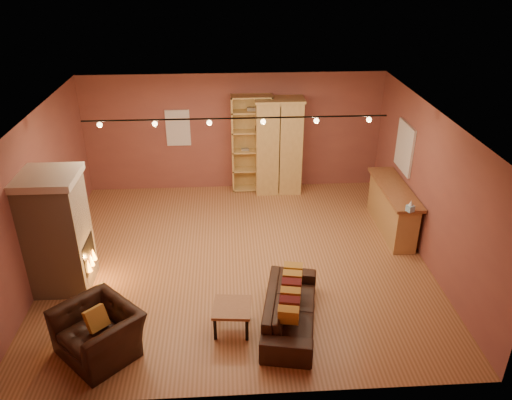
{
  "coord_description": "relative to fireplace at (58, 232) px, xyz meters",
  "views": [
    {
      "loc": [
        -0.17,
        -7.99,
        5.32
      ],
      "look_at": [
        0.34,
        0.2,
        1.15
      ],
      "focal_mm": 35.0,
      "sensor_mm": 36.0,
      "label": 1
    }
  ],
  "objects": [
    {
      "name": "track_rail",
      "position": [
        3.04,
        0.8,
        1.63
      ],
      "size": [
        5.2,
        0.09,
        0.13
      ],
      "color": "black",
      "rests_on": "ceiling"
    },
    {
      "name": "coffee_table",
      "position": [
        2.88,
        -1.35,
        -0.69
      ],
      "size": [
        0.63,
        0.63,
        0.44
      ],
      "rotation": [
        0.0,
        0.0,
        -0.1
      ],
      "color": "#925A35",
      "rests_on": "floor"
    },
    {
      "name": "tissue_box",
      "position": [
        6.19,
        0.49,
        0.02
      ],
      "size": [
        0.17,
        0.17,
        0.23
      ],
      "rotation": [
        0.0,
        0.0,
        0.41
      ],
      "color": "#88BCDB",
      "rests_on": "bar_counter"
    },
    {
      "name": "right_wall",
      "position": [
        6.54,
        0.6,
        0.34
      ],
      "size": [
        0.02,
        6.5,
        2.8
      ],
      "primitive_type": "cube",
      "color": "brown",
      "rests_on": "floor"
    },
    {
      "name": "loveseat",
      "position": [
        3.79,
        -1.27,
        -0.66
      ],
      "size": [
        0.92,
        2.01,
        0.79
      ],
      "rotation": [
        0.0,
        0.0,
        1.38
      ],
      "color": "black",
      "rests_on": "floor"
    },
    {
      "name": "back_wall",
      "position": [
        3.04,
        3.85,
        0.34
      ],
      "size": [
        7.0,
        0.02,
        2.8
      ],
      "primitive_type": "cube",
      "color": "brown",
      "rests_on": "floor"
    },
    {
      "name": "armchair",
      "position": [
        0.95,
        -1.72,
        -0.57
      ],
      "size": [
        1.31,
        1.31,
        0.98
      ],
      "rotation": [
        0.0,
        0.0,
        -0.8
      ],
      "color": "black",
      "rests_on": "floor"
    },
    {
      "name": "ceiling",
      "position": [
        3.04,
        0.6,
        1.74
      ],
      "size": [
        7.0,
        7.0,
        0.0
      ],
      "primitive_type": "plane",
      "rotation": [
        3.14,
        0.0,
        0.0
      ],
      "color": "#58301B",
      "rests_on": "back_wall"
    },
    {
      "name": "back_window",
      "position": [
        1.74,
        3.83,
        0.49
      ],
      "size": [
        0.56,
        0.04,
        0.86
      ],
      "primitive_type": "cube",
      "color": "silver",
      "rests_on": "back_wall"
    },
    {
      "name": "bar_counter",
      "position": [
        6.24,
        1.52,
        -0.56
      ],
      "size": [
        0.56,
        2.06,
        0.99
      ],
      "color": "tan",
      "rests_on": "floor"
    },
    {
      "name": "armoire",
      "position": [
        4.08,
        3.56,
        0.09
      ],
      "size": [
        1.13,
        0.64,
        2.29
      ],
      "color": "tan",
      "rests_on": "floor"
    },
    {
      "name": "right_window",
      "position": [
        6.51,
        2.0,
        0.59
      ],
      "size": [
        0.05,
        0.9,
        1.0
      ],
      "primitive_type": "cube",
      "color": "silver",
      "rests_on": "right_wall"
    },
    {
      "name": "floor",
      "position": [
        3.04,
        0.6,
        -1.06
      ],
      "size": [
        7.0,
        7.0,
        0.0
      ],
      "primitive_type": "plane",
      "color": "brown",
      "rests_on": "ground"
    },
    {
      "name": "left_wall",
      "position": [
        -0.46,
        0.6,
        0.34
      ],
      "size": [
        0.02,
        6.5,
        2.8
      ],
      "primitive_type": "cube",
      "color": "brown",
      "rests_on": "floor"
    },
    {
      "name": "bookcase",
      "position": [
        3.46,
        3.73,
        0.13
      ],
      "size": [
        0.96,
        0.37,
        2.34
      ],
      "color": "tan",
      "rests_on": "floor"
    },
    {
      "name": "fireplace",
      "position": [
        0.0,
        0.0,
        0.0
      ],
      "size": [
        1.01,
        0.98,
        2.12
      ],
      "color": "tan",
      "rests_on": "floor"
    }
  ]
}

